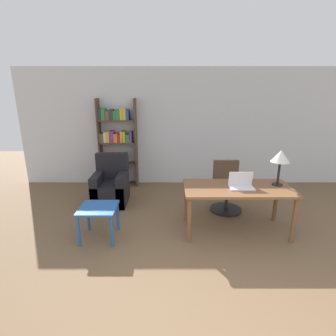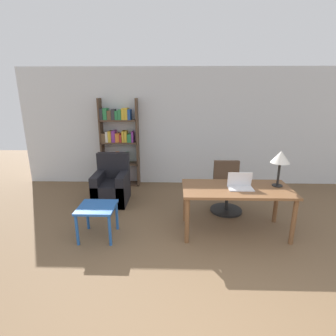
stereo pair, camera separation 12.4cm
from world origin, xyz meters
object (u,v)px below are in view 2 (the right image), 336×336
(desk, at_px, (236,194))
(laptop, at_px, (240,185))
(bookshelf, at_px, (118,145))
(armchair, at_px, (112,187))
(side_table_blue, at_px, (97,211))
(table_lamp, at_px, (281,158))
(office_chair, at_px, (227,190))

(desk, distance_m, laptop, 0.16)
(desk, bearing_deg, bookshelf, 136.67)
(armchair, distance_m, bookshelf, 1.21)
(desk, distance_m, side_table_blue, 2.15)
(table_lamp, distance_m, bookshelf, 3.59)
(laptop, bearing_deg, office_chair, 91.93)
(table_lamp, bearing_deg, desk, -171.14)
(table_lamp, relative_size, side_table_blue, 1.02)
(desk, height_order, bookshelf, bookshelf)
(table_lamp, height_order, office_chair, table_lamp)
(office_chair, distance_m, bookshelf, 2.73)
(table_lamp, height_order, armchair, table_lamp)
(laptop, distance_m, table_lamp, 0.74)
(desk, bearing_deg, side_table_blue, -174.19)
(side_table_blue, relative_size, bookshelf, 0.27)
(table_lamp, xyz_separation_m, bookshelf, (-2.94, 2.06, -0.24))
(armchair, bearing_deg, side_table_blue, -85.85)
(desk, xyz_separation_m, office_chair, (0.02, 0.80, -0.26))
(office_chair, bearing_deg, laptop, -88.07)
(table_lamp, relative_size, office_chair, 0.61)
(desk, relative_size, laptop, 4.51)
(desk, distance_m, office_chair, 0.85)
(laptop, bearing_deg, desk, 155.78)
(laptop, relative_size, bookshelf, 0.18)
(side_table_blue, bearing_deg, office_chair, 25.44)
(laptop, xyz_separation_m, side_table_blue, (-2.18, -0.20, -0.37))
(office_chair, bearing_deg, side_table_blue, -154.56)
(laptop, distance_m, armchair, 2.60)
(bookshelf, bearing_deg, side_table_blue, -86.26)
(desk, xyz_separation_m, side_table_blue, (-2.13, -0.22, -0.22))
(desk, relative_size, armchair, 1.72)
(armchair, relative_size, bookshelf, 0.48)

